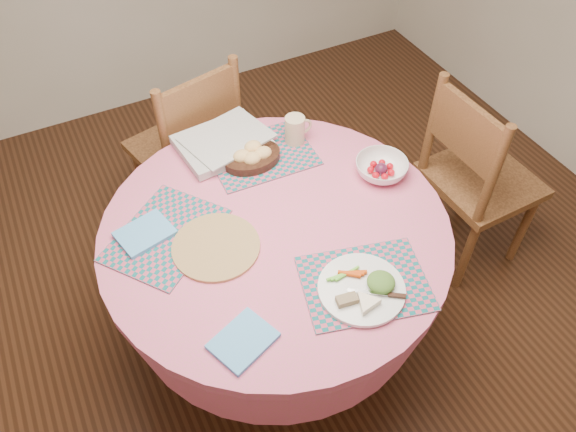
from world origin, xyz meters
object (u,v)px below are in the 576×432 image
dinner_plate (364,288)px  latte_mug (295,129)px  chair_back (191,146)px  wicker_trivet (216,247)px  dining_table (276,261)px  bread_bowl (252,156)px  fruit_bowl (381,168)px  chair_right (474,177)px

dinner_plate → latte_mug: size_ratio=2.38×
chair_back → latte_mug: size_ratio=8.32×
wicker_trivet → latte_mug: (0.50, 0.37, 0.06)m
dining_table → bread_bowl: size_ratio=5.39×
bread_bowl → latte_mug: latte_mug is taller
bread_bowl → fruit_bowl: bearing=-34.8°
wicker_trivet → latte_mug: size_ratio=2.56×
chair_right → latte_mug: bearing=64.7°
wicker_trivet → dinner_plate: (0.35, -0.38, 0.02)m
chair_right → chair_back: (-1.05, 0.77, -0.00)m
chair_right → bread_bowl: 1.02m
dining_table → chair_back: 0.83m
bread_bowl → fruit_bowl: 0.50m
dining_table → bread_bowl: 0.42m
bread_bowl → dinner_plate: bearing=-85.1°
latte_mug → dining_table: bearing=-126.3°
latte_mug → fruit_bowl: size_ratio=0.52×
chair_right → chair_back: size_ratio=1.00×
chair_back → dinner_plate: chair_back is taller
chair_back → latte_mug: 0.63m
wicker_trivet → fruit_bowl: (0.70, 0.05, 0.02)m
dining_table → chair_back: (-0.04, 0.82, -0.05)m
chair_right → fruit_bowl: 0.60m
chair_right → fruit_bowl: (-0.53, 0.00, 0.27)m
wicker_trivet → latte_mug: 0.62m
dining_table → chair_right: (1.01, 0.05, -0.05)m
dining_table → wicker_trivet: wicker_trivet is taller
bread_bowl → fruit_bowl: size_ratio=1.03×
chair_back → wicker_trivet: 0.87m
fruit_bowl → dining_table: bearing=-173.2°
chair_back → bread_bowl: size_ratio=4.23×
bread_bowl → dining_table: bearing=-101.2°
fruit_bowl → chair_back: bearing=124.1°
latte_mug → chair_right: bearing=-23.7°
bread_bowl → chair_back: bearing=102.8°
dining_table → chair_right: size_ratio=1.27×
wicker_trivet → dinner_plate: bearing=-47.4°
dining_table → wicker_trivet: bearing=178.6°
chair_right → dinner_plate: size_ratio=3.50×
dining_table → dinner_plate: (0.13, -0.38, 0.22)m
chair_back → dining_table: bearing=79.3°
fruit_bowl → bread_bowl: bearing=145.2°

